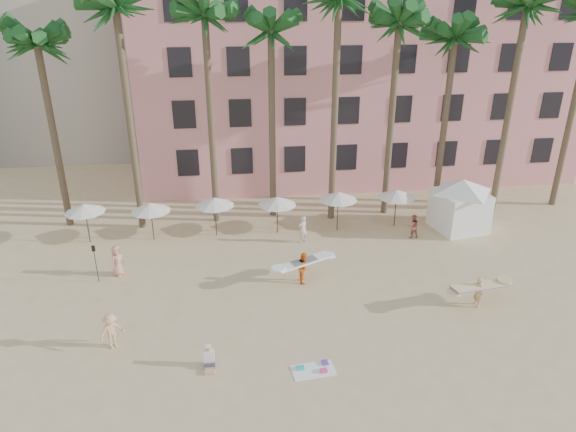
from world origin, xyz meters
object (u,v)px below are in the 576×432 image
Objects in this scene: pink_hotel at (354,76)px; cabana at (461,200)px; carrier_white at (304,266)px; carrier_yellow at (479,289)px.

cabana is at bearing -74.12° from pink_hotel.
pink_hotel is 10.98× the size of carrier_white.
carrier_yellow is at bearing -107.77° from cabana.
carrier_yellow is (-2.88, -8.99, -1.13)m from cabana.
pink_hotel is 16.03m from cabana.
cabana is 1.62× the size of carrier_yellow.
carrier_yellow is 9.04m from carrier_white.
pink_hotel reaches higher than carrier_white.
carrier_white is (-8.37, 3.41, -0.00)m from carrier_yellow.
cabana is at bearing 72.23° from carrier_yellow.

